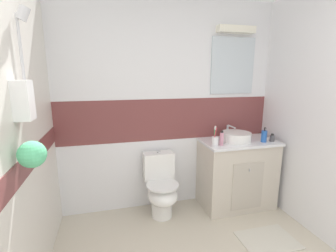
% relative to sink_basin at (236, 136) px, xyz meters
% --- Properties ---
extents(wall_back_tiled, '(3.20, 0.20, 2.50)m').
position_rel_sink_basin_xyz_m(wall_back_tiled, '(-0.74, 0.31, 0.35)').
color(wall_back_tiled, white).
rests_on(wall_back_tiled, ground_plane).
extents(vanity_cabinet, '(0.90, 0.53, 0.85)m').
position_rel_sink_basin_xyz_m(vanity_cabinet, '(0.05, 0.01, -0.48)').
color(vanity_cabinet, beige).
rests_on(vanity_cabinet, ground_plane).
extents(sink_basin, '(0.36, 0.40, 0.16)m').
position_rel_sink_basin_xyz_m(sink_basin, '(0.00, 0.00, 0.00)').
color(sink_basin, white).
rests_on(sink_basin, vanity_cabinet).
extents(toilet, '(0.37, 0.50, 0.74)m').
position_rel_sink_basin_xyz_m(toilet, '(-0.92, 0.02, -0.56)').
color(toilet, white).
rests_on(toilet, ground_plane).
extents(toothbrush_cup, '(0.07, 0.07, 0.23)m').
position_rel_sink_basin_xyz_m(toothbrush_cup, '(-0.33, -0.12, 0.00)').
color(toothbrush_cup, white).
rests_on(toothbrush_cup, vanity_cabinet).
extents(soap_dispenser, '(0.07, 0.07, 0.18)m').
position_rel_sink_basin_xyz_m(soap_dispenser, '(0.30, -0.12, 0.01)').
color(soap_dispenser, '#2659B2').
rests_on(soap_dispenser, vanity_cabinet).
extents(perfume_flask_small, '(0.05, 0.03, 0.09)m').
position_rel_sink_basin_xyz_m(perfume_flask_small, '(0.41, -0.13, -0.01)').
color(perfume_flask_small, '#4C4C51').
rests_on(perfume_flask_small, vanity_cabinet).
extents(deodorant_spray_can, '(0.04, 0.04, 0.17)m').
position_rel_sink_basin_xyz_m(deodorant_spray_can, '(-0.25, -0.12, 0.02)').
color(deodorant_spray_can, pink).
rests_on(deodorant_spray_can, vanity_cabinet).
extents(bath_mat, '(0.55, 0.39, 0.01)m').
position_rel_sink_basin_xyz_m(bath_mat, '(0.01, -0.70, -0.90)').
color(bath_mat, beige).
rests_on(bath_mat, ground_plane).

